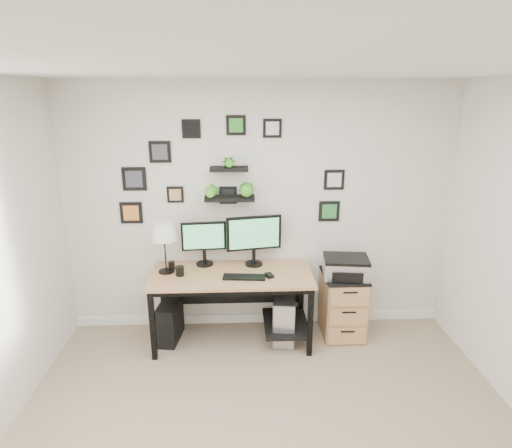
{
  "coord_description": "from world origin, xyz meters",
  "views": [
    {
      "loc": [
        -0.21,
        -2.28,
        2.48
      ],
      "look_at": [
        -0.04,
        1.83,
        1.2
      ],
      "focal_mm": 30.0,
      "sensor_mm": 36.0,
      "label": 1
    }
  ],
  "objects_px": {
    "table_lamp": "(164,233)",
    "pc_tower_black": "(170,321)",
    "monitor_right": "(254,236)",
    "printer": "(346,267)",
    "file_cabinet": "(343,304)",
    "monitor_left": "(204,240)",
    "mug": "(180,271)",
    "pc_tower_grey": "(284,316)",
    "desk": "(235,283)"
  },
  "relations": [
    {
      "from": "monitor_left",
      "to": "monitor_right",
      "type": "relative_size",
      "value": 0.82
    },
    {
      "from": "pc_tower_black",
      "to": "desk",
      "type": "bearing_deg",
      "value": 6.42
    },
    {
      "from": "desk",
      "to": "pc_tower_black",
      "type": "xyz_separation_m",
      "value": [
        -0.68,
        0.01,
        -0.42
      ]
    },
    {
      "from": "monitor_right",
      "to": "pc_tower_grey",
      "type": "distance_m",
      "value": 0.89
    },
    {
      "from": "monitor_left",
      "to": "printer",
      "type": "xyz_separation_m",
      "value": [
        1.44,
        -0.17,
        -0.25
      ]
    },
    {
      "from": "table_lamp",
      "to": "mug",
      "type": "bearing_deg",
      "value": -32.46
    },
    {
      "from": "mug",
      "to": "pc_tower_black",
      "type": "xyz_separation_m",
      "value": [
        -0.14,
        0.07,
        -0.59
      ]
    },
    {
      "from": "monitor_left",
      "to": "file_cabinet",
      "type": "relative_size",
      "value": 0.69
    },
    {
      "from": "file_cabinet",
      "to": "printer",
      "type": "height_order",
      "value": "printer"
    },
    {
      "from": "desk",
      "to": "pc_tower_grey",
      "type": "relative_size",
      "value": 3.1
    },
    {
      "from": "mug",
      "to": "pc_tower_black",
      "type": "bearing_deg",
      "value": 153.04
    },
    {
      "from": "mug",
      "to": "pc_tower_black",
      "type": "distance_m",
      "value": 0.61
    },
    {
      "from": "monitor_right",
      "to": "monitor_left",
      "type": "bearing_deg",
      "value": 177.37
    },
    {
      "from": "file_cabinet",
      "to": "printer",
      "type": "relative_size",
      "value": 1.39
    },
    {
      "from": "monitor_left",
      "to": "mug",
      "type": "distance_m",
      "value": 0.41
    },
    {
      "from": "pc_tower_grey",
      "to": "file_cabinet",
      "type": "bearing_deg",
      "value": 6.16
    },
    {
      "from": "monitor_right",
      "to": "printer",
      "type": "xyz_separation_m",
      "value": [
        0.93,
        -0.14,
        -0.29
      ]
    },
    {
      "from": "desk",
      "to": "printer",
      "type": "relative_size",
      "value": 3.32
    },
    {
      "from": "table_lamp",
      "to": "pc_tower_black",
      "type": "xyz_separation_m",
      "value": [
        0.01,
        -0.02,
        -0.96
      ]
    },
    {
      "from": "pc_tower_grey",
      "to": "file_cabinet",
      "type": "relative_size",
      "value": 0.77
    },
    {
      "from": "desk",
      "to": "printer",
      "type": "height_order",
      "value": "printer"
    },
    {
      "from": "mug",
      "to": "pc_tower_grey",
      "type": "bearing_deg",
      "value": 2.84
    },
    {
      "from": "pc_tower_grey",
      "to": "printer",
      "type": "relative_size",
      "value": 1.07
    },
    {
      "from": "monitor_right",
      "to": "printer",
      "type": "relative_size",
      "value": 1.17
    },
    {
      "from": "monitor_right",
      "to": "printer",
      "type": "height_order",
      "value": "monitor_right"
    },
    {
      "from": "monitor_left",
      "to": "pc_tower_black",
      "type": "height_order",
      "value": "monitor_left"
    },
    {
      "from": "mug",
      "to": "file_cabinet",
      "type": "height_order",
      "value": "mug"
    },
    {
      "from": "file_cabinet",
      "to": "monitor_right",
      "type": "bearing_deg",
      "value": 172.8
    },
    {
      "from": "mug",
      "to": "printer",
      "type": "relative_size",
      "value": 0.2
    },
    {
      "from": "desk",
      "to": "monitor_left",
      "type": "relative_size",
      "value": 3.44
    },
    {
      "from": "monitor_right",
      "to": "pc_tower_black",
      "type": "relative_size",
      "value": 1.36
    },
    {
      "from": "monitor_left",
      "to": "pc_tower_black",
      "type": "bearing_deg",
      "value": -152.77
    },
    {
      "from": "monitor_right",
      "to": "mug",
      "type": "relative_size",
      "value": 5.96
    },
    {
      "from": "table_lamp",
      "to": "printer",
      "type": "relative_size",
      "value": 1.07
    },
    {
      "from": "pc_tower_grey",
      "to": "printer",
      "type": "bearing_deg",
      "value": 3.73
    },
    {
      "from": "monitor_right",
      "to": "file_cabinet",
      "type": "relative_size",
      "value": 0.84
    },
    {
      "from": "pc_tower_black",
      "to": "pc_tower_grey",
      "type": "bearing_deg",
      "value": 6.4
    },
    {
      "from": "monitor_left",
      "to": "pc_tower_grey",
      "type": "distance_m",
      "value": 1.15
    },
    {
      "from": "printer",
      "to": "monitor_left",
      "type": "bearing_deg",
      "value": 173.37
    },
    {
      "from": "table_lamp",
      "to": "mug",
      "type": "relative_size",
      "value": 5.47
    },
    {
      "from": "monitor_left",
      "to": "file_cabinet",
      "type": "distance_m",
      "value": 1.6
    },
    {
      "from": "mug",
      "to": "file_cabinet",
      "type": "xyz_separation_m",
      "value": [
        1.66,
        0.12,
        -0.46
      ]
    },
    {
      "from": "table_lamp",
      "to": "pc_tower_grey",
      "type": "xyz_separation_m",
      "value": [
        1.19,
        -0.04,
        -0.92
      ]
    },
    {
      "from": "table_lamp",
      "to": "pc_tower_black",
      "type": "height_order",
      "value": "table_lamp"
    },
    {
      "from": "monitor_right",
      "to": "pc_tower_black",
      "type": "distance_m",
      "value": 1.24
    },
    {
      "from": "table_lamp",
      "to": "pc_tower_black",
      "type": "relative_size",
      "value": 1.25
    },
    {
      "from": "table_lamp",
      "to": "printer",
      "type": "xyz_separation_m",
      "value": [
        1.81,
        -0.0,
        -0.39
      ]
    },
    {
      "from": "mug",
      "to": "monitor_left",
      "type": "bearing_deg",
      "value": 49.27
    },
    {
      "from": "desk",
      "to": "pc_tower_black",
      "type": "bearing_deg",
      "value": 179.05
    },
    {
      "from": "table_lamp",
      "to": "mug",
      "type": "distance_m",
      "value": 0.41
    }
  ]
}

